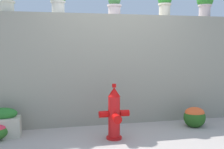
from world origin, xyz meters
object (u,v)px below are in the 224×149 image
(potted_plant_4, at_px, (165,1))
(flower_bush_left, at_px, (195,116))
(potted_plant_5, at_px, (205,1))
(fire_hydrant, at_px, (114,114))
(planter_box, at_px, (3,123))
(potted_plant_3, at_px, (114,3))

(potted_plant_4, distance_m, flower_bush_left, 2.09)
(potted_plant_5, xyz_separation_m, fire_hydrant, (-1.98, -0.95, -1.83))
(flower_bush_left, distance_m, planter_box, 3.08)
(fire_hydrant, distance_m, flower_bush_left, 1.51)
(potted_plant_5, relative_size, planter_box, 0.94)
(potted_plant_4, height_order, planter_box, potted_plant_4)
(potted_plant_4, bearing_deg, potted_plant_3, 178.77)
(planter_box, bearing_deg, flower_bush_left, -2.66)
(potted_plant_5, bearing_deg, potted_plant_3, -178.74)
(flower_bush_left, relative_size, planter_box, 0.73)
(potted_plant_3, xyz_separation_m, flower_bush_left, (1.25, -0.62, -1.92))
(potted_plant_3, distance_m, flower_bush_left, 2.37)
(potted_plant_3, bearing_deg, potted_plant_5, 1.26)
(potted_plant_5, bearing_deg, flower_bush_left, -128.11)
(fire_hydrant, relative_size, planter_box, 1.61)
(flower_bush_left, bearing_deg, potted_plant_5, 51.89)
(flower_bush_left, bearing_deg, potted_plant_3, 153.76)
(potted_plant_5, distance_m, fire_hydrant, 2.86)
(fire_hydrant, relative_size, flower_bush_left, 2.20)
(flower_bush_left, height_order, planter_box, planter_box)
(potted_plant_3, bearing_deg, potted_plant_4, -1.23)
(potted_plant_4, distance_m, fire_hydrant, 2.31)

